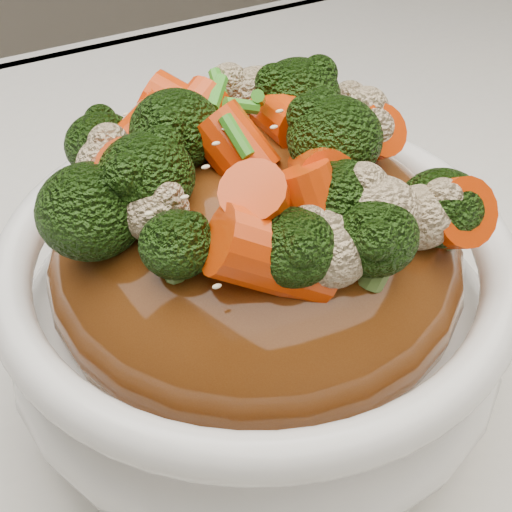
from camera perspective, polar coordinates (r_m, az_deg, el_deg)
name	(u,v)px	position (r m, az deg, el deg)	size (l,w,h in m)	color
tablecloth	(305,358)	(0.46, 3.57, -7.39)	(1.20, 0.80, 0.04)	silver
bowl	(256,311)	(0.39, 0.00, -4.04)	(0.24, 0.24, 0.09)	white
sauce_base	(256,261)	(0.36, 0.00, -0.40)	(0.19, 0.19, 0.11)	#5D2E0F
carrots	(256,134)	(0.32, 0.00, 8.86)	(0.19, 0.19, 0.06)	#D13A06
broccoli	(256,136)	(0.32, 0.00, 8.70)	(0.19, 0.19, 0.05)	black
cauliflower	(256,141)	(0.32, 0.00, 8.37)	(0.19, 0.19, 0.04)	#C8B188
scallions	(256,132)	(0.32, 0.00, 9.03)	(0.14, 0.14, 0.02)	#338C20
sesame_seeds	(256,132)	(0.32, 0.00, 9.03)	(0.17, 0.17, 0.01)	beige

